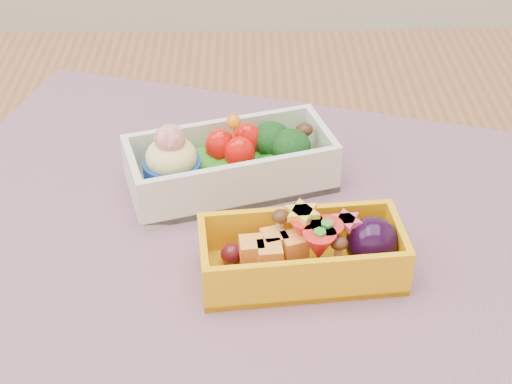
{
  "coord_description": "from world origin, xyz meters",
  "views": [
    {
      "loc": [
        -0.03,
        -0.45,
        1.14
      ],
      "look_at": [
        -0.02,
        0.02,
        0.79
      ],
      "focal_mm": 53.43,
      "sensor_mm": 36.0,
      "label": 1
    }
  ],
  "objects_px": {
    "placemat": "(247,234)",
    "table": "(284,336)",
    "bento_yellow": "(306,252)",
    "bento_white": "(229,163)"
  },
  "relations": [
    {
      "from": "table",
      "to": "bento_yellow",
      "type": "height_order",
      "value": "bento_yellow"
    },
    {
      "from": "bento_yellow",
      "to": "table",
      "type": "bearing_deg",
      "value": 105.28
    },
    {
      "from": "table",
      "to": "bento_yellow",
      "type": "bearing_deg",
      "value": -69.0
    },
    {
      "from": "table",
      "to": "bento_yellow",
      "type": "distance_m",
      "value": 0.13
    },
    {
      "from": "bento_white",
      "to": "placemat",
      "type": "bearing_deg",
      "value": -94.43
    },
    {
      "from": "placemat",
      "to": "bento_yellow",
      "type": "relative_size",
      "value": 3.6
    },
    {
      "from": "placemat",
      "to": "bento_yellow",
      "type": "xyz_separation_m",
      "value": [
        0.04,
        -0.05,
        0.02
      ]
    },
    {
      "from": "placemat",
      "to": "table",
      "type": "bearing_deg",
      "value": -27.91
    },
    {
      "from": "bento_white",
      "to": "bento_yellow",
      "type": "relative_size",
      "value": 1.21
    },
    {
      "from": "table",
      "to": "placemat",
      "type": "height_order",
      "value": "placemat"
    }
  ]
}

